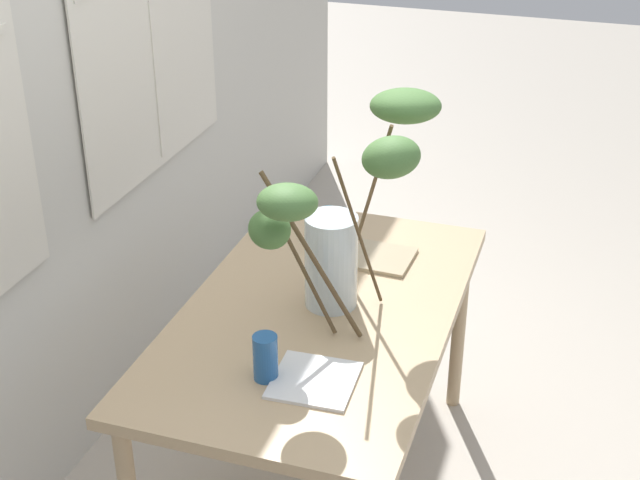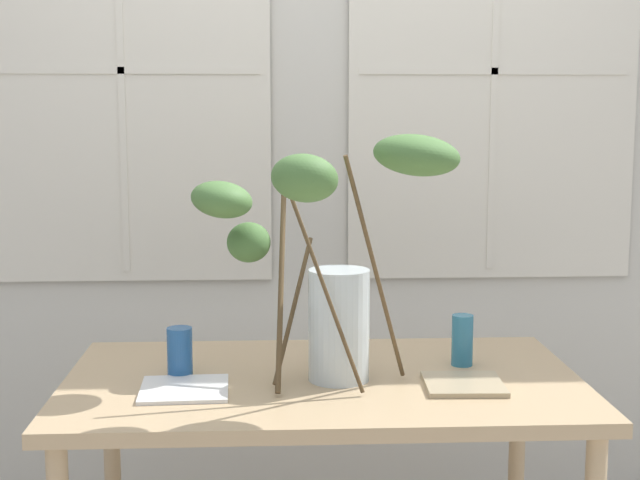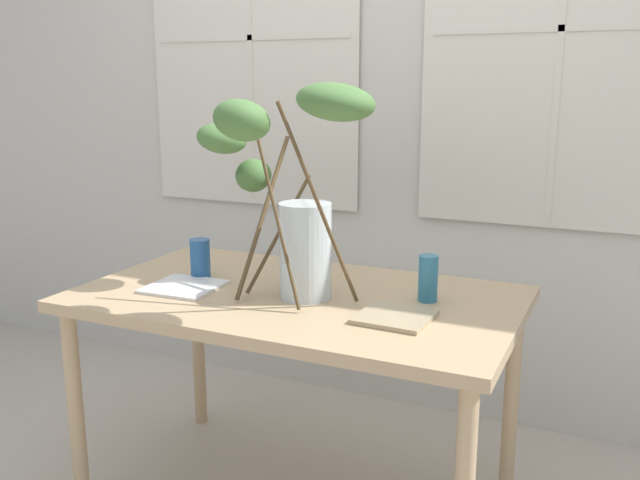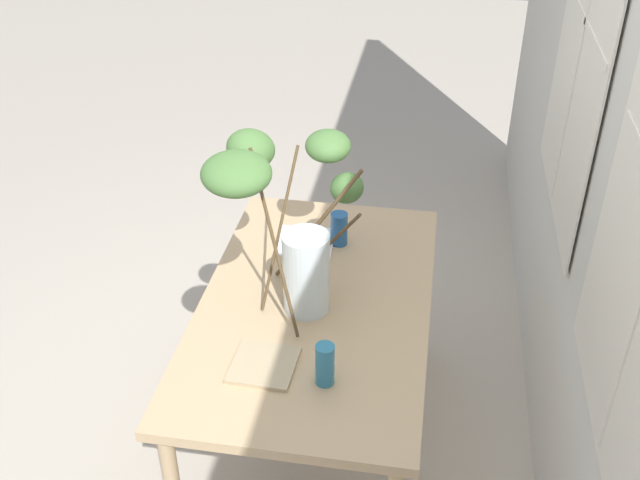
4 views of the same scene
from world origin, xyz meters
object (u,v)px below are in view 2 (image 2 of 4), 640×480
at_px(dining_table, 323,404).
at_px(plate_square_right, 464,384).
at_px(drinking_glass_blue_left, 180,352).
at_px(vase_with_branches, 329,256).
at_px(plate_square_left, 184,389).
at_px(drinking_glass_blue_right, 462,340).

bearing_deg(dining_table, plate_square_right, -16.12).
height_order(dining_table, drinking_glass_blue_left, drinking_glass_blue_left).
bearing_deg(dining_table, vase_with_branches, -82.39).
bearing_deg(plate_square_right, vase_with_branches, 175.55).
relative_size(plate_square_left, plate_square_right, 1.11).
distance_m(vase_with_branches, drinking_glass_blue_right, 0.51).
bearing_deg(plate_square_left, drinking_glass_blue_left, 100.03).
distance_m(dining_table, drinking_glass_blue_right, 0.44).
relative_size(dining_table, drinking_glass_blue_right, 9.62).
xyz_separation_m(drinking_glass_blue_right, plate_square_right, (-0.04, -0.20, -0.07)).
xyz_separation_m(vase_with_branches, drinking_glass_blue_right, (0.39, 0.18, -0.27)).
relative_size(drinking_glass_blue_left, plate_square_left, 0.60).
height_order(dining_table, drinking_glass_blue_right, drinking_glass_blue_right).
bearing_deg(plate_square_left, drinking_glass_blue_right, 14.90).
xyz_separation_m(vase_with_branches, drinking_glass_blue_left, (-0.40, 0.10, -0.28)).
xyz_separation_m(plate_square_left, plate_square_right, (0.73, -0.00, 0.00)).
xyz_separation_m(vase_with_branches, plate_square_left, (-0.37, -0.03, -0.34)).
bearing_deg(drinking_glass_blue_left, plate_square_right, -10.00).
bearing_deg(vase_with_branches, drinking_glass_blue_right, 24.31).
distance_m(drinking_glass_blue_left, plate_square_right, 0.76).
bearing_deg(plate_square_right, plate_square_left, 179.97).
bearing_deg(drinking_glass_blue_right, plate_square_right, -100.31).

